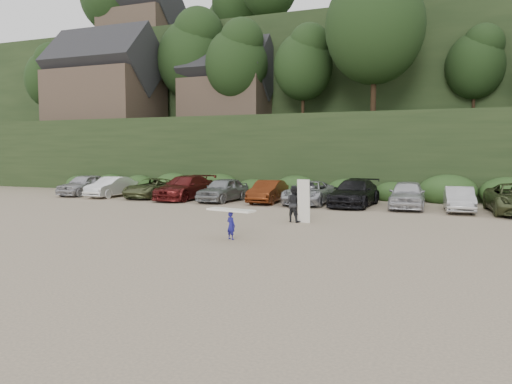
% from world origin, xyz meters
% --- Properties ---
extents(ground, '(120.00, 120.00, 0.00)m').
position_xyz_m(ground, '(0.00, 0.00, 0.00)').
color(ground, tan).
rests_on(ground, ground).
extents(hillside_backdrop, '(90.00, 41.50, 28.00)m').
position_xyz_m(hillside_backdrop, '(-0.26, 35.93, 11.22)').
color(hillside_backdrop, black).
rests_on(hillside_backdrop, ground).
extents(parked_cars, '(36.35, 6.38, 1.62)m').
position_xyz_m(parked_cars, '(0.47, 9.99, 0.76)').
color(parked_cars, '#AFAEB3').
rests_on(parked_cars, ground).
extents(child_surfer, '(1.98, 0.93, 1.15)m').
position_xyz_m(child_surfer, '(0.52, -2.75, 0.78)').
color(child_surfer, navy).
rests_on(child_surfer, ground).
extents(adult_surfer, '(1.31, 0.87, 2.01)m').
position_xyz_m(adult_surfer, '(1.34, 2.52, 0.87)').
color(adult_surfer, black).
rests_on(adult_surfer, ground).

